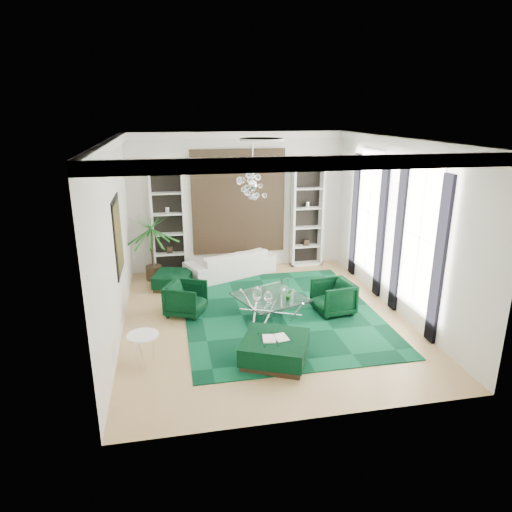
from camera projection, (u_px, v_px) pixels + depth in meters
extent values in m
cube|color=tan|center=(264.00, 318.00, 9.99)|extent=(6.00, 7.00, 0.02)
cube|color=white|center=(265.00, 138.00, 8.82)|extent=(6.00, 7.00, 0.02)
cube|color=silver|center=(238.00, 202.00, 12.69)|extent=(6.00, 0.02, 3.80)
cube|color=silver|center=(320.00, 300.00, 6.13)|extent=(6.00, 0.02, 3.80)
cube|color=silver|center=(113.00, 241.00, 8.85)|extent=(0.02, 7.00, 3.80)
cube|color=silver|center=(399.00, 227.00, 9.96)|extent=(0.02, 7.00, 3.80)
cylinder|color=white|center=(262.00, 140.00, 9.12)|extent=(0.90, 0.90, 0.05)
cube|color=black|center=(238.00, 202.00, 12.64)|extent=(2.50, 0.06, 2.80)
cube|color=black|center=(119.00, 236.00, 9.44)|extent=(0.04, 1.30, 1.60)
cube|color=white|center=(420.00, 238.00, 9.11)|extent=(0.03, 1.10, 2.90)
cube|color=black|center=(439.00, 262.00, 8.46)|extent=(0.07, 0.30, 3.25)
cube|color=black|center=(398.00, 239.00, 9.91)|extent=(0.07, 0.30, 3.25)
cube|color=white|center=(369.00, 212.00, 11.36)|extent=(0.03, 1.10, 2.90)
cube|color=black|center=(381.00, 230.00, 10.70)|extent=(0.07, 0.30, 3.25)
cube|color=black|center=(355.00, 216.00, 12.16)|extent=(0.07, 0.30, 3.25)
cube|color=black|center=(280.00, 312.00, 10.21)|extent=(4.20, 5.00, 0.02)
imported|color=silver|center=(230.00, 263.00, 12.42)|extent=(2.60, 1.80, 0.71)
imported|color=black|center=(186.00, 299.00, 10.05)|extent=(1.05, 1.04, 0.73)
imported|color=black|center=(333.00, 297.00, 10.11)|extent=(0.91, 0.89, 0.74)
cube|color=black|center=(174.00, 280.00, 11.59)|extent=(1.12, 1.12, 0.40)
cube|color=black|center=(275.00, 350.00, 8.19)|extent=(1.48, 1.48, 0.45)
cube|color=white|center=(275.00, 338.00, 8.11)|extent=(0.46, 0.31, 0.03)
cylinder|color=white|center=(144.00, 349.00, 8.12)|extent=(0.72, 0.72, 0.54)
imported|color=#185C1B|center=(289.00, 295.00, 9.68)|extent=(0.17, 0.14, 0.26)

